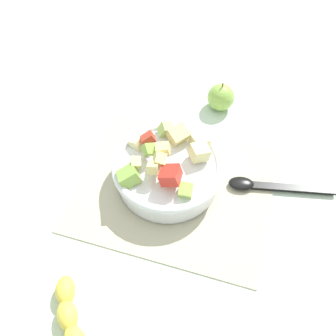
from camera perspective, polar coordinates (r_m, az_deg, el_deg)
The scene contains 6 objects.
ground_plane at distance 0.86m, azimuth 0.98°, elevation -2.97°, with size 2.40×2.40×0.00m, color silver.
placemat at distance 0.86m, azimuth 0.98°, elevation -2.86°, with size 0.43×0.36×0.01m, color #BCB299.
salad_bowl at distance 0.84m, azimuth 0.00°, elevation -0.19°, with size 0.24×0.24×0.11m.
serving_spoon at distance 0.88m, azimuth 14.12°, elevation -2.54°, with size 0.24×0.07×0.01m.
whole_apple at distance 1.01m, azimuth 7.85°, elevation 10.36°, with size 0.07×0.07×0.08m.
banana_whole at distance 0.75m, azimuth -14.44°, elevation -20.35°, with size 0.11×0.14×0.04m.
Camera 1 is at (0.12, -0.46, 0.72)m, focal length 41.09 mm.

